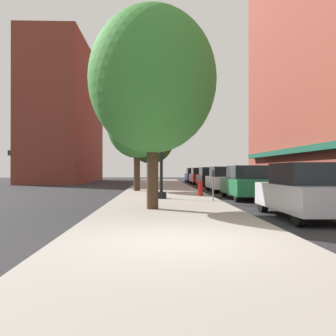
{
  "coord_description": "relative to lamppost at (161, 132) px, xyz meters",
  "views": [
    {
      "loc": [
        -0.46,
        -6.94,
        1.46
      ],
      "look_at": [
        0.3,
        15.51,
        1.56
      ],
      "focal_mm": 39.51,
      "sensor_mm": 36.0,
      "label": 1
    }
  ],
  "objects": [
    {
      "name": "fire_hydrant",
      "position": [
        2.01,
        1.54,
        -2.68
      ],
      "size": [
        0.33,
        0.26,
        0.79
      ],
      "color": "red",
      "rests_on": "sidewalk_slab"
    },
    {
      "name": "building_far_background",
      "position": [
        -10.83,
        26.75,
        4.51
      ],
      "size": [
        6.8,
        18.0,
        15.46
      ],
      "color": "brown",
      "rests_on": "ground"
    },
    {
      "name": "tree_near",
      "position": [
        -0.38,
        -4.53,
        1.33
      ],
      "size": [
        4.38,
        4.38,
        6.94
      ],
      "color": "#422D1E",
      "rests_on": "sidewalk_slab"
    },
    {
      "name": "car_green",
      "position": [
        4.19,
        0.85,
        -2.39
      ],
      "size": [
        1.8,
        4.3,
        1.66
      ],
      "rotation": [
        0.0,
        0.0,
        0.03
      ],
      "color": "black",
      "rests_on": "ground"
    },
    {
      "name": "tree_far",
      "position": [
        -1.46,
        6.39,
        1.19
      ],
      "size": [
        3.85,
        3.85,
        6.51
      ],
      "color": "#422D1E",
      "rests_on": "sidewalk_slab"
    },
    {
      "name": "car_black",
      "position": [
        4.19,
        12.87,
        -2.39
      ],
      "size": [
        1.8,
        4.3,
        1.66
      ],
      "rotation": [
        0.0,
        0.0,
        0.04
      ],
      "color": "black",
      "rests_on": "ground"
    },
    {
      "name": "lamppost",
      "position": [
        0.0,
        0.0,
        0.0
      ],
      "size": [
        0.48,
        0.48,
        5.9
      ],
      "color": "black",
      "rests_on": "sidewalk_slab"
    },
    {
      "name": "sidewalk_slab",
      "position": [
        0.19,
        8.75,
        -3.14
      ],
      "size": [
        4.8,
        50.0,
        0.12
      ],
      "primitive_type": "cube",
      "color": "gray",
      "rests_on": "ground"
    },
    {
      "name": "car_red",
      "position": [
        4.19,
        19.7,
        -2.39
      ],
      "size": [
        1.8,
        4.3,
        1.66
      ],
      "rotation": [
        0.0,
        0.0,
        0.04
      ],
      "color": "black",
      "rests_on": "ground"
    },
    {
      "name": "car_silver",
      "position": [
        4.19,
        -6.29,
        -2.39
      ],
      "size": [
        1.8,
        4.3,
        1.66
      ],
      "rotation": [
        0.0,
        0.0,
        0.03
      ],
      "color": "black",
      "rests_on": "ground"
    },
    {
      "name": "car_blue",
      "position": [
        4.19,
        25.8,
        -2.39
      ],
      "size": [
        1.8,
        4.3,
        1.66
      ],
      "rotation": [
        0.0,
        0.0,
        -0.01
      ],
      "color": "black",
      "rests_on": "ground"
    },
    {
      "name": "ground_plane",
      "position": [
        4.19,
        7.75,
        -3.2
      ],
      "size": [
        90.0,
        90.0,
        0.0
      ],
      "primitive_type": "plane",
      "color": "#232326"
    },
    {
      "name": "tree_mid",
      "position": [
        -0.65,
        15.09,
        1.16
      ],
      "size": [
        4.16,
        4.16,
        6.65
      ],
      "color": "#422D1E",
      "rests_on": "sidewalk_slab"
    },
    {
      "name": "parking_meter_near",
      "position": [
        2.24,
        -1.2,
        -2.25
      ],
      "size": [
        0.14,
        0.09,
        1.31
      ],
      "color": "slate",
      "rests_on": "sidewalk_slab"
    },
    {
      "name": "car_white",
      "position": [
        4.19,
        6.92,
        -2.39
      ],
      "size": [
        1.8,
        4.3,
        1.66
      ],
      "rotation": [
        0.0,
        0.0,
        0.02
      ],
      "color": "black",
      "rests_on": "ground"
    }
  ]
}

